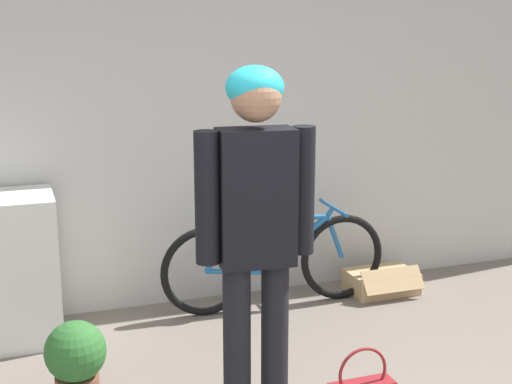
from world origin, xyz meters
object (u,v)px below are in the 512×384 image
person (256,217)px  bicycle (276,261)px  potted_plant (76,361)px  cardboard_box (381,281)px

person → bicycle: bearing=70.6°
potted_plant → cardboard_box: bearing=22.6°
person → bicycle: 1.69m
potted_plant → bicycle: bearing=33.4°
cardboard_box → potted_plant: 2.45m
person → potted_plant: bearing=155.7°
cardboard_box → bicycle: bearing=-180.0°
bicycle → potted_plant: (-1.43, -0.94, -0.06)m
cardboard_box → potted_plant: (-2.25, -0.94, 0.19)m
person → cardboard_box: size_ratio=3.58×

